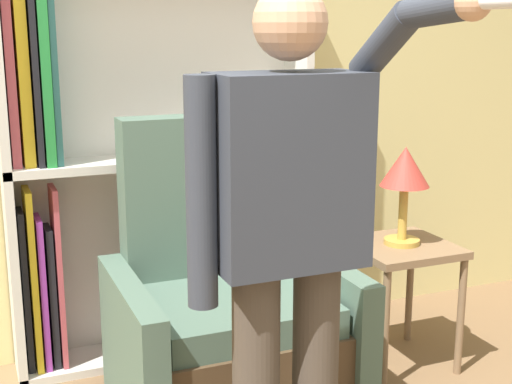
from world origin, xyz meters
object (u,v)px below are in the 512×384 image
at_px(bookcase, 129,161).
at_px(side_table, 400,264).
at_px(armchair, 227,321).
at_px(person_standing, 289,235).
at_px(table_lamp, 405,173).

relative_size(bookcase, side_table, 3.24).
distance_m(armchair, person_standing, 1.03).
bearing_deg(bookcase, person_standing, -83.72).
relative_size(bookcase, person_standing, 1.14).
distance_m(side_table, table_lamp, 0.44).
bearing_deg(table_lamp, bookcase, 153.08).
relative_size(armchair, person_standing, 0.72).
relative_size(person_standing, table_lamp, 3.72).
bearing_deg(person_standing, bookcase, 96.28).
distance_m(armchair, table_lamp, 1.07).
height_order(bookcase, side_table, bookcase).
distance_m(person_standing, table_lamp, 1.32).
height_order(person_standing, side_table, person_standing).
distance_m(armchair, side_table, 0.92).
height_order(bookcase, armchair, bookcase).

